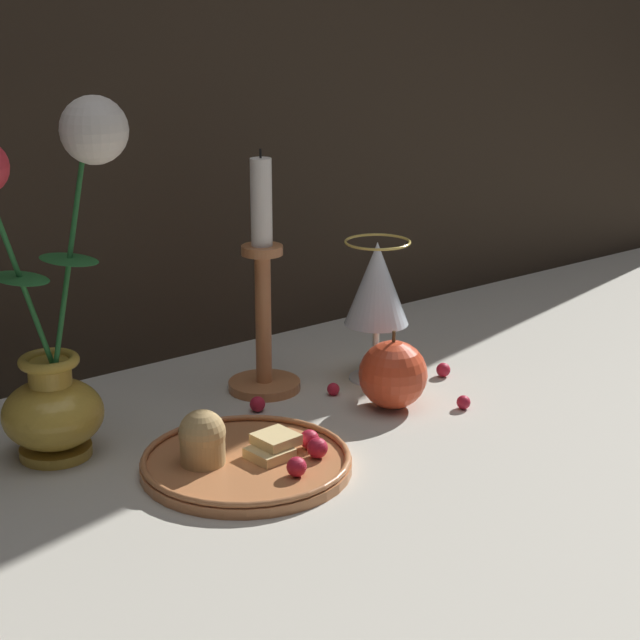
# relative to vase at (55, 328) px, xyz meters

# --- Properties ---
(ground_plane) EXTENTS (2.40, 2.40, 0.00)m
(ground_plane) POSITION_rel_vase_xyz_m (0.20, -0.06, -0.13)
(ground_plane) COLOR #B7B2A3
(ground_plane) RESTS_ON ground
(vase) EXTENTS (0.16, 0.10, 0.34)m
(vase) POSITION_rel_vase_xyz_m (0.00, 0.00, 0.00)
(vase) COLOR gold
(vase) RESTS_ON ground_plane
(plate_with_pastries) EXTENTS (0.20, 0.20, 0.06)m
(plate_with_pastries) POSITION_rel_vase_xyz_m (0.12, -0.13, -0.12)
(plate_with_pastries) COLOR #B77042
(plate_with_pastries) RESTS_ON ground_plane
(wine_glass) EXTENTS (0.08, 0.08, 0.16)m
(wine_glass) POSITION_rel_vase_xyz_m (0.38, -0.02, -0.02)
(wine_glass) COLOR silver
(wine_glass) RESTS_ON ground_plane
(candlestick) EXTENTS (0.08, 0.08, 0.27)m
(candlestick) POSITION_rel_vase_xyz_m (0.25, 0.02, -0.03)
(candlestick) COLOR #B77042
(candlestick) RESTS_ON ground_plane
(apple_beside_vase) EXTENTS (0.07, 0.07, 0.09)m
(apple_beside_vase) POSITION_rel_vase_xyz_m (0.33, -0.10, -0.09)
(apple_beside_vase) COLOR #D14223
(apple_beside_vase) RESTS_ON ground_plane
(berry_near_plate) EXTENTS (0.02, 0.02, 0.02)m
(berry_near_plate) POSITION_rel_vase_xyz_m (0.21, -0.02, -0.12)
(berry_near_plate) COLOR #AD192D
(berry_near_plate) RESTS_ON ground_plane
(berry_front_center) EXTENTS (0.01, 0.01, 0.01)m
(berry_front_center) POSITION_rel_vase_xyz_m (0.31, -0.04, -0.12)
(berry_front_center) COLOR #AD192D
(berry_front_center) RESTS_ON ground_plane
(berry_by_glass_stem) EXTENTS (0.02, 0.02, 0.02)m
(berry_by_glass_stem) POSITION_rel_vase_xyz_m (0.39, -0.15, -0.12)
(berry_by_glass_stem) COLOR #AD192D
(berry_by_glass_stem) RESTS_ON ground_plane
(berry_under_candlestick) EXTENTS (0.02, 0.02, 0.02)m
(berry_under_candlestick) POSITION_rel_vase_xyz_m (0.44, -0.07, -0.12)
(berry_under_candlestick) COLOR #AD192D
(berry_under_candlestick) RESTS_ON ground_plane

